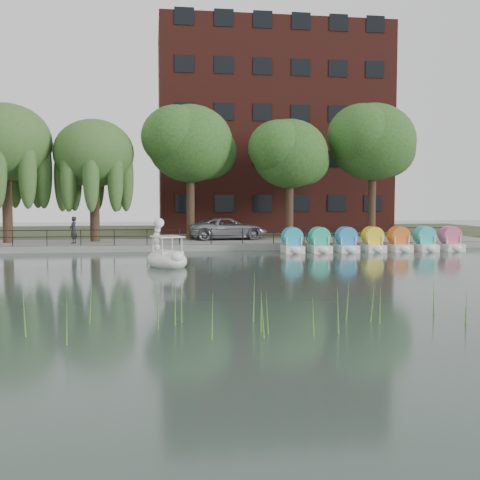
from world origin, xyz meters
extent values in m
plane|color=#3D5047|center=(0.00, 0.00, 0.00)|extent=(120.00, 120.00, 0.00)
cube|color=gray|center=(0.00, 16.00, 0.20)|extent=(40.00, 6.00, 0.40)
cube|color=gray|center=(0.00, 13.05, 0.20)|extent=(40.00, 0.25, 0.40)
cube|color=#47512D|center=(0.00, 30.00, 0.18)|extent=(60.00, 22.00, 0.36)
cylinder|color=black|center=(0.00, 13.25, 1.35)|extent=(32.00, 0.04, 0.04)
cylinder|color=black|center=(0.00, 13.25, 0.95)|extent=(32.00, 0.04, 0.04)
cylinder|color=black|center=(0.00, 13.25, 0.90)|extent=(0.05, 0.05, 1.00)
cube|color=#4C1E16|center=(7.00, 30.00, 9.36)|extent=(20.00, 10.00, 18.00)
cylinder|color=#473323|center=(-13.00, 16.50, 2.50)|extent=(0.60, 0.60, 4.20)
ellipsoid|color=#4D6B31|center=(-13.00, 16.50, 6.91)|extent=(5.88, 5.88, 5.00)
cylinder|color=#473323|center=(-7.50, 17.00, 2.30)|extent=(0.60, 0.60, 3.80)
ellipsoid|color=#4D6B31|center=(-7.50, 17.00, 6.29)|extent=(5.32, 5.32, 4.52)
cylinder|color=#473323|center=(-1.00, 18.00, 2.65)|extent=(0.60, 0.60, 4.50)
ellipsoid|color=#43752C|center=(-1.00, 18.00, 7.10)|extent=(6.00, 6.00, 5.10)
cylinder|color=#473323|center=(6.00, 17.50, 2.42)|extent=(0.60, 0.60, 4.05)
ellipsoid|color=#43752C|center=(6.00, 17.50, 6.43)|extent=(5.40, 5.40, 4.59)
cylinder|color=#473323|center=(12.50, 18.50, 2.76)|extent=(0.60, 0.60, 4.72)
ellipsoid|color=#43752C|center=(12.50, 18.50, 7.44)|extent=(6.30, 6.30, 5.36)
imported|color=gray|center=(1.62, 17.46, 1.27)|extent=(3.39, 6.47, 1.74)
imported|color=gray|center=(5.94, 13.53, 0.90)|extent=(0.73, 1.76, 1.00)
imported|color=black|center=(-8.67, 15.14, 1.39)|extent=(0.68, 0.83, 1.98)
ellipsoid|color=white|center=(-2.96, 4.73, 0.30)|extent=(2.64, 3.19, 0.61)
cube|color=white|center=(-2.92, 4.63, 0.61)|extent=(1.49, 1.55, 0.30)
cube|color=white|center=(-2.94, 4.68, 1.45)|extent=(1.69, 1.75, 0.06)
ellipsoid|color=white|center=(-2.52, 3.65, 0.56)|extent=(0.78, 0.70, 0.57)
sphere|color=white|center=(-3.31, 5.57, 2.08)|extent=(0.49, 0.49, 0.49)
cone|color=black|center=(-3.43, 5.87, 2.05)|extent=(0.29, 0.32, 0.20)
cylinder|color=yellow|center=(-3.38, 5.74, 2.06)|extent=(0.28, 0.19, 0.26)
cube|color=white|center=(4.74, 11.10, 0.22)|extent=(1.15, 1.70, 0.44)
cylinder|color=#25A7C2|center=(4.74, 11.20, 0.95)|extent=(0.90, 1.20, 0.90)
cube|color=white|center=(6.44, 11.10, 0.22)|extent=(1.15, 1.70, 0.44)
cylinder|color=#21BF97|center=(6.44, 11.20, 0.95)|extent=(0.90, 1.20, 0.90)
cube|color=white|center=(8.14, 11.10, 0.22)|extent=(1.15, 1.70, 0.44)
cylinder|color=#288ED5|center=(8.14, 11.20, 0.95)|extent=(0.90, 1.20, 0.90)
cube|color=white|center=(9.84, 11.10, 0.22)|extent=(1.15, 1.70, 0.44)
cylinder|color=yellow|center=(9.84, 11.20, 0.95)|extent=(0.90, 1.20, 0.90)
cube|color=white|center=(11.54, 11.10, 0.22)|extent=(1.15, 1.70, 0.44)
cylinder|color=orange|center=(11.54, 11.20, 0.95)|extent=(0.90, 1.20, 0.90)
cube|color=white|center=(13.24, 11.10, 0.22)|extent=(1.15, 1.70, 0.44)
cylinder|color=#36BCC1|center=(13.24, 11.20, 0.95)|extent=(0.90, 1.20, 0.90)
cube|color=white|center=(14.94, 11.10, 0.22)|extent=(1.15, 1.70, 0.44)
cylinder|color=#D5597C|center=(14.94, 11.20, 0.95)|extent=(0.90, 1.20, 0.90)
camera|label=1|loc=(-3.58, -24.36, 3.30)|focal=45.00mm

